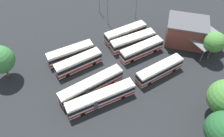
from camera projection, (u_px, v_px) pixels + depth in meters
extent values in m
plane|color=black|center=(114.00, 66.00, 53.72)|extent=(94.77, 94.77, 0.00)
cube|color=silver|center=(101.00, 98.00, 45.49)|extent=(14.81, 2.50, 2.92)
cube|color=beige|center=(101.00, 94.00, 44.34)|extent=(14.22, 2.30, 0.14)
cube|color=black|center=(101.00, 97.00, 45.14)|extent=(14.89, 2.53, 0.93)
cube|color=red|center=(101.00, 100.00, 46.11)|extent=(14.89, 2.53, 0.58)
cube|color=black|center=(132.00, 84.00, 47.22)|extent=(0.06, 2.02, 1.07)
cube|color=#47474C|center=(94.00, 101.00, 45.02)|extent=(0.91, 2.51, 2.80)
cylinder|color=black|center=(118.00, 90.00, 48.44)|extent=(1.00, 0.30, 1.00)
cylinder|color=black|center=(123.00, 97.00, 47.10)|extent=(1.00, 0.30, 1.00)
cylinder|color=black|center=(79.00, 105.00, 45.77)|extent=(1.00, 0.30, 1.00)
cylinder|color=black|center=(83.00, 114.00, 44.43)|extent=(1.00, 0.30, 1.00)
cube|color=silver|center=(91.00, 85.00, 47.63)|extent=(15.00, 4.32, 2.92)
cube|color=beige|center=(91.00, 81.00, 46.49)|extent=(14.39, 4.05, 0.14)
cube|color=black|center=(91.00, 84.00, 47.28)|extent=(15.08, 4.37, 0.93)
cube|color=red|center=(92.00, 88.00, 48.25)|extent=(15.08, 4.37, 0.58)
cube|color=black|center=(120.00, 70.00, 49.90)|extent=(0.32, 2.01, 1.07)
cube|color=#47474C|center=(85.00, 89.00, 47.04)|extent=(1.21, 2.61, 2.80)
cylinder|color=black|center=(107.00, 77.00, 50.87)|extent=(1.03, 0.42, 1.00)
cylinder|color=black|center=(112.00, 83.00, 49.62)|extent=(1.03, 0.42, 1.00)
cylinder|color=black|center=(71.00, 95.00, 47.54)|extent=(1.03, 0.42, 1.00)
cylinder|color=black|center=(76.00, 102.00, 46.29)|extent=(1.03, 0.42, 1.00)
cube|color=silver|center=(78.00, 63.00, 52.04)|extent=(11.51, 3.59, 2.92)
cube|color=beige|center=(78.00, 58.00, 50.89)|extent=(11.04, 3.35, 0.14)
cube|color=black|center=(78.00, 61.00, 51.69)|extent=(11.58, 3.63, 0.93)
cube|color=red|center=(79.00, 65.00, 52.65)|extent=(11.58, 3.63, 0.58)
cube|color=black|center=(99.00, 52.00, 53.59)|extent=(0.26, 2.02, 1.07)
cylinder|color=black|center=(90.00, 58.00, 54.84)|extent=(1.03, 0.40, 1.00)
cylinder|color=black|center=(94.00, 64.00, 53.57)|extent=(1.03, 0.40, 1.00)
cylinder|color=black|center=(64.00, 69.00, 52.40)|extent=(1.03, 0.40, 1.00)
cylinder|color=black|center=(68.00, 75.00, 51.13)|extent=(1.03, 0.40, 1.00)
cube|color=silver|center=(71.00, 53.00, 54.14)|extent=(11.52, 2.75, 2.92)
cube|color=beige|center=(70.00, 49.00, 52.99)|extent=(11.05, 2.54, 0.14)
cube|color=black|center=(70.00, 52.00, 53.78)|extent=(11.58, 2.79, 0.93)
cube|color=red|center=(71.00, 56.00, 54.75)|extent=(11.58, 2.79, 0.58)
cube|color=black|center=(92.00, 44.00, 55.46)|extent=(0.11, 2.02, 1.07)
cylinder|color=black|center=(83.00, 50.00, 56.83)|extent=(1.01, 0.33, 1.00)
cylinder|color=black|center=(86.00, 55.00, 55.50)|extent=(1.01, 0.33, 1.00)
cylinder|color=black|center=(56.00, 59.00, 54.66)|extent=(1.01, 0.33, 1.00)
cylinder|color=black|center=(59.00, 65.00, 53.34)|extent=(1.01, 0.33, 1.00)
cube|color=silver|center=(160.00, 70.00, 50.55)|extent=(12.10, 3.65, 2.92)
cube|color=beige|center=(161.00, 66.00, 49.40)|extent=(11.61, 3.41, 0.14)
cube|color=black|center=(160.00, 69.00, 50.20)|extent=(12.17, 3.69, 0.93)
cube|color=red|center=(159.00, 72.00, 51.17)|extent=(12.17, 3.69, 0.58)
cube|color=black|center=(179.00, 58.00, 52.20)|extent=(0.26, 2.02, 1.07)
cylinder|color=black|center=(167.00, 64.00, 53.42)|extent=(1.03, 0.40, 1.00)
cylinder|color=black|center=(174.00, 70.00, 52.15)|extent=(1.03, 0.40, 1.00)
cylinder|color=black|center=(143.00, 77.00, 50.85)|extent=(1.03, 0.40, 1.00)
cylinder|color=black|center=(149.00, 83.00, 49.58)|extent=(1.03, 0.40, 1.00)
cube|color=silver|center=(141.00, 50.00, 55.01)|extent=(11.57, 3.29, 2.92)
cube|color=beige|center=(142.00, 45.00, 53.86)|extent=(11.10, 3.06, 0.14)
cube|color=black|center=(142.00, 48.00, 54.66)|extent=(11.63, 3.34, 0.93)
cube|color=red|center=(141.00, 52.00, 55.62)|extent=(11.63, 3.34, 0.58)
cube|color=black|center=(160.00, 40.00, 56.49)|extent=(0.21, 2.02, 1.07)
cylinder|color=black|center=(150.00, 46.00, 57.78)|extent=(1.02, 0.37, 1.00)
cylinder|color=black|center=(155.00, 51.00, 56.49)|extent=(1.02, 0.37, 1.00)
cylinder|color=black|center=(127.00, 55.00, 55.42)|extent=(1.02, 0.37, 1.00)
cylinder|color=black|center=(132.00, 61.00, 54.13)|extent=(1.02, 0.37, 1.00)
cube|color=silver|center=(133.00, 41.00, 57.12)|extent=(12.06, 2.51, 2.92)
cube|color=beige|center=(133.00, 37.00, 55.97)|extent=(11.58, 2.31, 0.14)
cube|color=black|center=(133.00, 40.00, 56.77)|extent=(12.12, 2.55, 0.93)
cube|color=red|center=(133.00, 43.00, 57.73)|extent=(12.12, 2.55, 0.58)
cube|color=black|center=(153.00, 33.00, 58.45)|extent=(0.07, 2.02, 1.07)
cylinder|color=black|center=(142.00, 38.00, 59.83)|extent=(1.00, 0.30, 1.00)
cylinder|color=black|center=(147.00, 43.00, 58.48)|extent=(1.00, 0.30, 1.00)
cylinder|color=black|center=(118.00, 46.00, 57.64)|extent=(1.00, 0.30, 1.00)
cylinder|color=black|center=(122.00, 52.00, 56.30)|extent=(1.00, 0.30, 1.00)
cube|color=silver|center=(126.00, 33.00, 59.27)|extent=(11.86, 3.09, 2.92)
cube|color=beige|center=(126.00, 29.00, 58.12)|extent=(11.38, 2.87, 0.14)
cube|color=black|center=(126.00, 32.00, 58.91)|extent=(11.92, 3.13, 0.93)
cube|color=red|center=(125.00, 35.00, 59.88)|extent=(11.92, 3.13, 0.58)
cube|color=black|center=(144.00, 25.00, 60.73)|extent=(0.17, 2.02, 1.07)
cylinder|color=black|center=(134.00, 30.00, 62.03)|extent=(1.01, 0.35, 1.00)
cylinder|color=black|center=(139.00, 35.00, 60.73)|extent=(1.01, 0.35, 1.00)
cylinder|color=black|center=(112.00, 39.00, 59.70)|extent=(1.01, 0.35, 1.00)
cylinder|color=black|center=(116.00, 43.00, 58.39)|extent=(1.01, 0.35, 1.00)
cube|color=brown|center=(186.00, 32.00, 57.36)|extent=(11.98, 11.72, 6.25)
cube|color=#4C4C51|center=(189.00, 22.00, 54.88)|extent=(12.70, 12.43, 0.36)
cube|color=black|center=(166.00, 35.00, 59.66)|extent=(1.21, 1.41, 2.20)
cube|color=slate|center=(207.00, 38.00, 54.71)|extent=(9.03, 7.22, 0.20)
cylinder|color=#59595B|center=(207.00, 32.00, 59.25)|extent=(0.20, 0.20, 3.80)
cylinder|color=#59595B|center=(184.00, 42.00, 56.62)|extent=(0.20, 0.20, 3.80)
cylinder|color=#59595B|center=(202.00, 57.00, 53.16)|extent=(0.20, 0.20, 3.80)
cylinder|color=slate|center=(136.00, 6.00, 63.36)|extent=(0.16, 0.16, 8.62)
cylinder|color=slate|center=(108.00, 12.00, 61.55)|extent=(0.16, 0.16, 8.46)
cylinder|color=slate|center=(99.00, 2.00, 65.80)|extent=(0.16, 0.16, 7.33)
sphere|color=#235B2D|center=(224.00, 130.00, 36.77)|extent=(6.49, 6.49, 6.49)
cylinder|color=brown|center=(210.00, 53.00, 54.36)|extent=(0.44, 0.44, 3.23)
sphere|color=#478438|center=(215.00, 42.00, 51.58)|extent=(4.92, 4.92, 4.92)
cylinder|color=brown|center=(218.00, 110.00, 44.25)|extent=(0.44, 0.44, 2.55)
cylinder|color=brown|center=(7.00, 72.00, 50.36)|extent=(0.44, 0.44, 3.16)
sphere|color=#387A3D|center=(0.00, 60.00, 47.22)|extent=(6.13, 6.13, 6.13)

